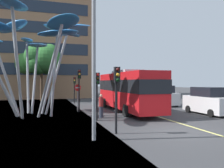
{
  "coord_description": "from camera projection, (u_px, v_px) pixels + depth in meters",
  "views": [
    {
      "loc": [
        -6.83,
        -10.45,
        2.67
      ],
      "look_at": [
        -1.43,
        7.09,
        2.5
      ],
      "focal_mm": 35.68,
      "sensor_mm": 36.0,
      "label": 1
    }
  ],
  "objects": [
    {
      "name": "tree_pavement_near",
      "position": [
        44.0,
        60.0,
        30.53
      ],
      "size": [
        4.93,
        4.59,
        7.96
      ],
      "color": "brown",
      "rests_on": "ground"
    },
    {
      "name": "street_lamp",
      "position": [
        100.0,
        28.0,
        10.2
      ],
      "size": [
        1.45,
        0.44,
        8.22
      ],
      "color": "gray",
      "rests_on": "ground"
    },
    {
      "name": "car_parked_mid",
      "position": [
        208.0,
        101.0,
        18.41
      ],
      "size": [
        2.08,
        4.46,
        2.25
      ],
      "color": "silver",
      "rests_on": "ground"
    },
    {
      "name": "traffic_light_kerb_far",
      "position": [
        97.0,
        86.0,
        15.18
      ],
      "size": [
        0.28,
        0.42,
        3.3
      ],
      "color": "black",
      "rests_on": "ground"
    },
    {
      "name": "no_entry_sign",
      "position": [
        78.0,
        93.0,
        20.1
      ],
      "size": [
        0.6,
        0.12,
        2.45
      ],
      "color": "gray",
      "rests_on": "ground"
    },
    {
      "name": "traffic_light_kerb_near",
      "position": [
        117.0,
        85.0,
        11.31
      ],
      "size": [
        0.28,
        0.42,
        3.43
      ],
      "color": "black",
      "rests_on": "ground"
    },
    {
      "name": "tree_pavement_far",
      "position": [
        23.0,
        61.0,
        34.85
      ],
      "size": [
        4.32,
        5.78,
        8.35
      ],
      "color": "brown",
      "rests_on": "ground"
    },
    {
      "name": "leaf_sculpture",
      "position": [
        26.0,
        36.0,
        17.71
      ],
      "size": [
        10.89,
        10.94,
        8.12
      ],
      "color": "#9EA0A5",
      "rests_on": "ground"
    },
    {
      "name": "traffic_light_island_mid",
      "position": [
        79.0,
        81.0,
        19.61
      ],
      "size": [
        0.28,
        0.42,
        3.76
      ],
      "color": "black",
      "rests_on": "ground"
    },
    {
      "name": "car_parked_far",
      "position": [
        163.0,
        96.0,
        25.13
      ],
      "size": [
        2.03,
        4.09,
        2.27
      ],
      "color": "silver",
      "rests_on": "ground"
    },
    {
      "name": "pedestrian",
      "position": [
        101.0,
        106.0,
        16.6
      ],
      "size": [
        0.34,
        0.34,
        1.75
      ],
      "color": "#2D3342",
      "rests_on": "ground"
    },
    {
      "name": "ground",
      "position": [
        164.0,
        133.0,
        11.81
      ],
      "size": [
        120.0,
        240.0,
        0.1
      ],
      "color": "#38383A"
    },
    {
      "name": "car_side_street",
      "position": [
        143.0,
        94.0,
        30.49
      ],
      "size": [
        2.02,
        4.33,
        2.09
      ],
      "color": "#2D5138",
      "rests_on": "ground"
    },
    {
      "name": "traffic_light_opposite",
      "position": [
        74.0,
        84.0,
        27.37
      ],
      "size": [
        0.28,
        0.42,
        3.27
      ],
      "color": "black",
      "rests_on": "ground"
    },
    {
      "name": "red_bus",
      "position": [
        127.0,
        89.0,
        20.24
      ],
      "size": [
        2.77,
        11.1,
        3.7
      ],
      "color": "red",
      "rests_on": "ground"
    },
    {
      "name": "backdrop_building",
      "position": [
        26.0,
        26.0,
        40.52
      ],
      "size": [
        21.09,
        15.32,
        25.61
      ],
      "color": "#936B4C",
      "rests_on": "ground"
    }
  ]
}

